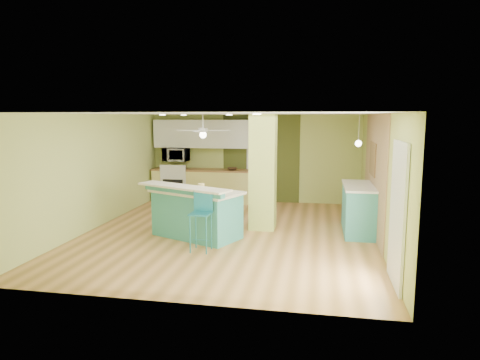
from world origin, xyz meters
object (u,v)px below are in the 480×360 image
object	(u,v)px
canister	(201,187)
peninsula	(196,212)
fruit_bowl	(232,169)
bar_stool	(202,211)
side_counter	(359,209)

from	to	relation	value
canister	peninsula	bearing A→B (deg)	-166.80
fruit_bowl	canister	distance (m)	3.51
peninsula	fruit_bowl	world-z (taller)	peninsula
bar_stool	canister	size ratio (longest dim) A/B	7.58
side_counter	canister	xyz separation A→B (m)	(-3.19, -0.94, 0.52)
peninsula	bar_stool	bearing A→B (deg)	-42.99
bar_stool	fruit_bowl	world-z (taller)	bar_stool
peninsula	canister	distance (m)	0.53
fruit_bowl	bar_stool	bearing A→B (deg)	-85.74
peninsula	canister	xyz separation A→B (m)	(0.11, 0.02, 0.52)
peninsula	bar_stool	world-z (taller)	peninsula
peninsula	side_counter	bearing A→B (deg)	40.24
side_counter	canister	bearing A→B (deg)	-163.57
peninsula	fruit_bowl	bearing A→B (deg)	113.46
peninsula	canister	world-z (taller)	peninsula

